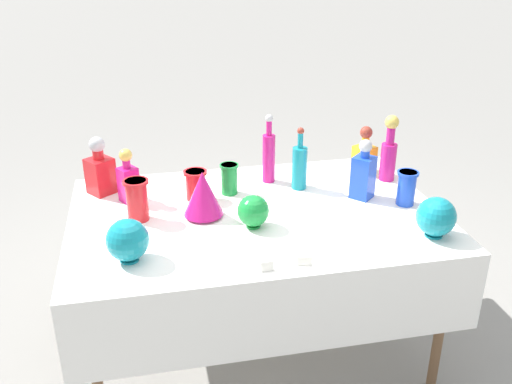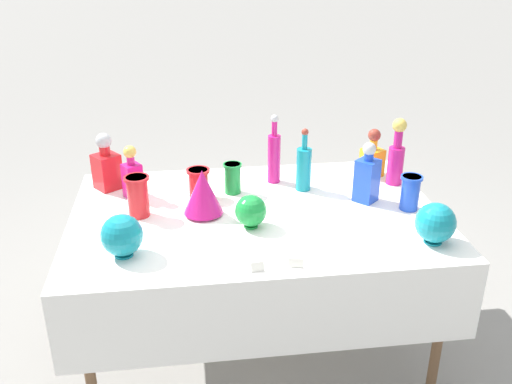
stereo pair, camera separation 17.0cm
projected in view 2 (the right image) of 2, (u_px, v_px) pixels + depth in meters
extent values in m
plane|color=gray|center=(256.00, 346.00, 2.89)|extent=(40.00, 40.00, 0.00)
cube|color=white|center=(256.00, 215.00, 2.58)|extent=(1.65, 1.09, 0.03)
cube|color=white|center=(275.00, 319.00, 2.15)|extent=(1.65, 0.01, 0.35)
cylinder|color=brown|center=(88.00, 363.00, 2.25)|extent=(0.04, 0.04, 0.73)
cylinder|color=brown|center=(439.00, 332.00, 2.42)|extent=(0.04, 0.04, 0.73)
cylinder|color=brown|center=(111.00, 249.00, 3.05)|extent=(0.04, 0.04, 0.73)
cylinder|color=brown|center=(373.00, 232.00, 3.22)|extent=(0.04, 0.04, 0.73)
cylinder|color=teal|center=(304.00, 169.00, 2.76)|extent=(0.07, 0.07, 0.21)
cylinder|color=teal|center=(305.00, 142.00, 2.70)|extent=(0.03, 0.03, 0.08)
sphere|color=maroon|center=(305.00, 132.00, 2.68)|extent=(0.03, 0.03, 0.03)
cylinder|color=#C61972|center=(274.00, 159.00, 2.84)|extent=(0.06, 0.06, 0.24)
cylinder|color=#C61972|center=(274.00, 128.00, 2.77)|extent=(0.03, 0.03, 0.08)
sphere|color=#B2B2B7|center=(275.00, 119.00, 2.75)|extent=(0.04, 0.04, 0.04)
cylinder|color=#C61972|center=(395.00, 166.00, 2.83)|extent=(0.08, 0.08, 0.19)
cylinder|color=#C61972|center=(398.00, 139.00, 2.77)|extent=(0.04, 0.04, 0.09)
sphere|color=gold|center=(400.00, 125.00, 2.74)|extent=(0.07, 0.07, 0.07)
cube|color=blue|center=(367.00, 181.00, 2.64)|extent=(0.13, 0.13, 0.20)
cylinder|color=blue|center=(369.00, 156.00, 2.59)|extent=(0.04, 0.04, 0.04)
sphere|color=#B2B2B7|center=(369.00, 149.00, 2.57)|extent=(0.06, 0.06, 0.06)
cube|color=#C61972|center=(133.00, 181.00, 2.68)|extent=(0.11, 0.11, 0.17)
cylinder|color=#C61972|center=(131.00, 160.00, 2.64)|extent=(0.04, 0.04, 0.05)
sphere|color=gold|center=(130.00, 152.00, 2.62)|extent=(0.06, 0.06, 0.06)
cube|color=orange|center=(372.00, 162.00, 2.93)|extent=(0.13, 0.13, 0.14)
cylinder|color=orange|center=(374.00, 144.00, 2.89)|extent=(0.04, 0.04, 0.06)
sphere|color=maroon|center=(374.00, 135.00, 2.87)|extent=(0.06, 0.06, 0.06)
cube|color=red|center=(107.00, 172.00, 2.78)|extent=(0.15, 0.15, 0.17)
cylinder|color=red|center=(105.00, 150.00, 2.73)|extent=(0.05, 0.05, 0.05)
sphere|color=#B2B2B7|center=(104.00, 141.00, 2.71)|extent=(0.07, 0.07, 0.07)
cylinder|color=#198C38|center=(233.00, 178.00, 2.73)|extent=(0.08, 0.08, 0.15)
cylinder|color=#198C38|center=(232.00, 165.00, 2.71)|extent=(0.09, 0.09, 0.01)
cylinder|color=blue|center=(410.00, 193.00, 2.57)|extent=(0.08, 0.08, 0.16)
cylinder|color=blue|center=(412.00, 177.00, 2.54)|extent=(0.10, 0.10, 0.01)
cylinder|color=red|center=(199.00, 183.00, 2.69)|extent=(0.09, 0.09, 0.14)
cylinder|color=red|center=(198.00, 171.00, 2.66)|extent=(0.11, 0.11, 0.01)
cylinder|color=red|center=(138.00, 196.00, 2.50)|extent=(0.09, 0.09, 0.19)
cylinder|color=red|center=(136.00, 178.00, 2.47)|extent=(0.11, 0.11, 0.01)
cylinder|color=#C61972|center=(204.00, 213.00, 2.55)|extent=(0.09, 0.09, 0.01)
cone|color=#C61972|center=(203.00, 192.00, 2.50)|extent=(0.17, 0.17, 0.20)
cylinder|color=teal|center=(433.00, 241.00, 2.32)|extent=(0.07, 0.07, 0.01)
sphere|color=teal|center=(435.00, 223.00, 2.28)|extent=(0.16, 0.16, 0.16)
cylinder|color=#198C38|center=(251.00, 226.00, 2.44)|extent=(0.06, 0.06, 0.01)
sphere|color=#198C38|center=(251.00, 211.00, 2.41)|extent=(0.14, 0.14, 0.14)
cylinder|color=teal|center=(124.00, 254.00, 2.22)|extent=(0.07, 0.07, 0.01)
sphere|color=teal|center=(122.00, 235.00, 2.19)|extent=(0.16, 0.16, 0.16)
cube|color=white|center=(257.00, 267.00, 2.12)|extent=(0.05, 0.02, 0.04)
cube|color=white|center=(296.00, 263.00, 2.14)|extent=(0.06, 0.03, 0.04)
cube|color=tan|center=(301.00, 228.00, 3.69)|extent=(0.51, 0.38, 0.34)
cube|color=tan|center=(299.00, 192.00, 3.69)|extent=(0.43, 0.12, 0.09)
cube|color=tan|center=(237.00, 226.00, 3.65)|extent=(0.51, 0.44, 0.39)
cube|color=tan|center=(235.00, 186.00, 3.64)|extent=(0.39, 0.18, 0.09)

